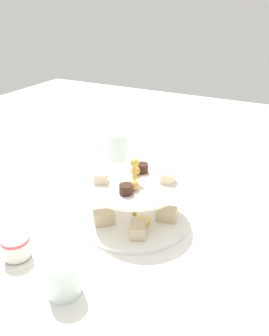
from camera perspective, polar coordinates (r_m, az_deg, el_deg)
name	(u,v)px	position (r m, az deg, el deg)	size (l,w,h in m)	color
ground_plane	(134,219)	(0.87, 0.00, -8.30)	(2.40, 2.40, 0.00)	white
tiered_serving_stand	(135,203)	(0.84, 0.01, -5.79)	(0.27, 0.27, 0.16)	white
water_glass_tall_right	(117,152)	(1.07, -2.83, 2.57)	(0.07, 0.07, 0.12)	silver
water_glass_short_left	(63,277)	(0.67, -11.69, -17.10)	(0.06, 0.06, 0.07)	silver
teacup_with_saucer	(16,248)	(0.78, -18.82, -12.37)	(0.09, 0.09, 0.05)	white
butter_knife_left	(242,194)	(1.01, 17.28, -4.12)	(0.17, 0.01, 0.00)	silver
butter_knife_right	(20,200)	(0.99, -18.24, -4.94)	(0.17, 0.01, 0.00)	silver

